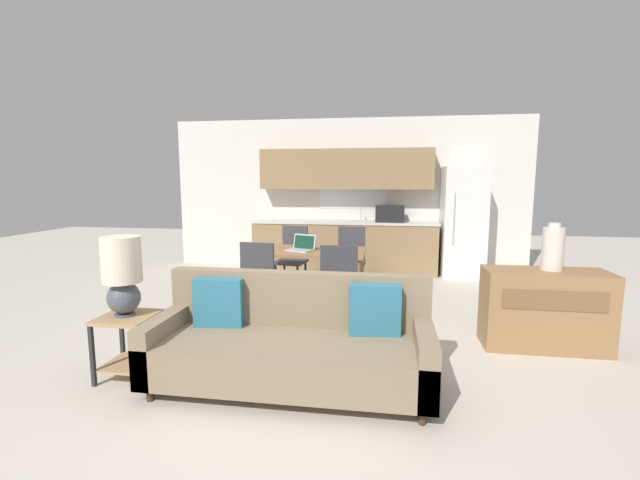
{
  "coord_description": "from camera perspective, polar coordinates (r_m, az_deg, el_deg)",
  "views": [
    {
      "loc": [
        0.74,
        -3.16,
        1.62
      ],
      "look_at": [
        0.01,
        1.5,
        0.95
      ],
      "focal_mm": 24.0,
      "sensor_mm": 36.0,
      "label": 1
    }
  ],
  "objects": [
    {
      "name": "laptop",
      "position": [
        5.47,
        -2.45,
        -0.89
      ],
      "size": [
        0.39,
        0.35,
        0.2
      ],
      "rotation": [
        0.0,
        0.0,
        -0.37
      ],
      "color": "#B7BABC",
      "rests_on": "dining_table"
    },
    {
      "name": "dining_chair_far_right",
      "position": [
        6.25,
        4.12,
        -2.24
      ],
      "size": [
        0.43,
        0.43,
        0.93
      ],
      "rotation": [
        0.0,
        0.0,
        -0.02
      ],
      "color": "#38383D",
      "rests_on": "ground_plane"
    },
    {
      "name": "kitchen_counter",
      "position": [
        7.57,
        3.4,
        2.17
      ],
      "size": [
        3.22,
        0.65,
        2.15
      ],
      "color": "#8E704C",
      "rests_on": "ground_plane"
    },
    {
      "name": "dining_table",
      "position": [
        5.5,
        -1.13,
        -2.04
      ],
      "size": [
        1.37,
        0.82,
        0.72
      ],
      "color": "olive",
      "rests_on": "ground_plane"
    },
    {
      "name": "side_table",
      "position": [
        3.91,
        -24.17,
        -11.63
      ],
      "size": [
        0.42,
        0.42,
        0.53
      ],
      "color": "tan",
      "rests_on": "ground_plane"
    },
    {
      "name": "dining_chair_near_left",
      "position": [
        4.93,
        -7.78,
        -5.08
      ],
      "size": [
        0.47,
        0.47,
        0.93
      ],
      "rotation": [
        0.0,
        0.0,
        3.01
      ],
      "color": "#38383D",
      "rests_on": "ground_plane"
    },
    {
      "name": "credenza",
      "position": [
        4.69,
        27.76,
        -8.19
      ],
      "size": [
        1.13,
        0.47,
        0.76
      ],
      "color": "olive",
      "rests_on": "ground_plane"
    },
    {
      "name": "couch",
      "position": [
        3.47,
        -3.79,
        -13.67
      ],
      "size": [
        2.16,
        0.8,
        0.86
      ],
      "color": "#3D2D1E",
      "rests_on": "ground_plane"
    },
    {
      "name": "dining_chair_near_right",
      "position": [
        4.7,
        2.55,
        -5.67
      ],
      "size": [
        0.46,
        0.46,
        0.93
      ],
      "rotation": [
        0.0,
        0.0,
        3.24
      ],
      "color": "#38383D",
      "rests_on": "ground_plane"
    },
    {
      "name": "ground_plane",
      "position": [
        3.63,
        -3.99,
        -18.45
      ],
      "size": [
        20.0,
        20.0,
        0.0
      ],
      "primitive_type": "plane",
      "color": "beige"
    },
    {
      "name": "vase",
      "position": [
        4.62,
        28.63,
        -0.96
      ],
      "size": [
        0.2,
        0.2,
        0.45
      ],
      "color": "beige",
      "rests_on": "credenza"
    },
    {
      "name": "refrigerator",
      "position": [
        7.53,
        18.51,
        2.28
      ],
      "size": [
        0.68,
        0.74,
        1.83
      ],
      "color": "white",
      "rests_on": "ground_plane"
    },
    {
      "name": "table_lamp",
      "position": [
        3.78,
        -24.87,
        -3.98
      ],
      "size": [
        0.31,
        0.31,
        0.65
      ],
      "color": "#4C515B",
      "rests_on": "side_table"
    },
    {
      "name": "wall_back",
      "position": [
        7.83,
        3.55,
        6.11
      ],
      "size": [
        6.4,
        0.07,
        2.7
      ],
      "color": "silver",
      "rests_on": "ground_plane"
    },
    {
      "name": "dining_chair_far_left",
      "position": [
        6.36,
        -3.69,
        -2.05
      ],
      "size": [
        0.48,
        0.48,
        0.93
      ],
      "rotation": [
        0.0,
        0.0,
        -0.15
      ],
      "color": "#38383D",
      "rests_on": "ground_plane"
    }
  ]
}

